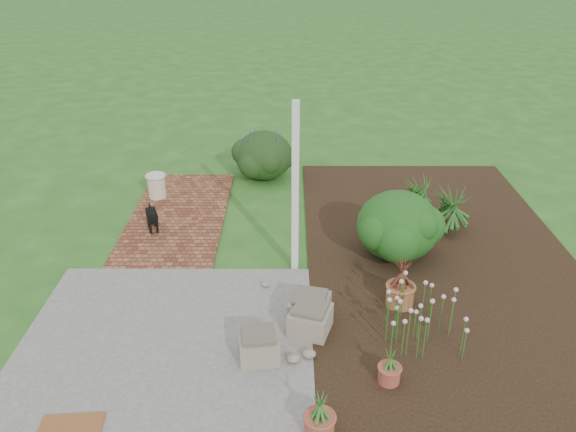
{
  "coord_description": "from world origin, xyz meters",
  "views": [
    {
      "loc": [
        0.23,
        -6.88,
        4.44
      ],
      "look_at": [
        0.2,
        0.4,
        0.7
      ],
      "focal_mm": 35.0,
      "sensor_mm": 36.0,
      "label": 1
    }
  ],
  "objects_px": {
    "evergreen_shrub": "(398,224)",
    "cream_ceramic_urn": "(157,186)",
    "black_dog": "(152,216)",
    "stone_trough_near": "(259,346)"
  },
  "relations": [
    {
      "from": "black_dog",
      "to": "cream_ceramic_urn",
      "type": "relative_size",
      "value": 1.19
    },
    {
      "from": "black_dog",
      "to": "cream_ceramic_urn",
      "type": "height_order",
      "value": "black_dog"
    },
    {
      "from": "cream_ceramic_urn",
      "to": "evergreen_shrub",
      "type": "bearing_deg",
      "value": -26.34
    },
    {
      "from": "black_dog",
      "to": "stone_trough_near",
      "type": "bearing_deg",
      "value": -78.19
    },
    {
      "from": "cream_ceramic_urn",
      "to": "black_dog",
      "type": "bearing_deg",
      "value": -80.9
    },
    {
      "from": "black_dog",
      "to": "evergreen_shrub",
      "type": "relative_size",
      "value": 0.42
    },
    {
      "from": "cream_ceramic_urn",
      "to": "evergreen_shrub",
      "type": "xyz_separation_m",
      "value": [
        4.04,
        -2.0,
        0.29
      ]
    },
    {
      "from": "evergreen_shrub",
      "to": "cream_ceramic_urn",
      "type": "bearing_deg",
      "value": 153.66
    },
    {
      "from": "stone_trough_near",
      "to": "cream_ceramic_urn",
      "type": "bearing_deg",
      "value": 115.79
    },
    {
      "from": "cream_ceramic_urn",
      "to": "evergreen_shrub",
      "type": "relative_size",
      "value": 0.35
    }
  ]
}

